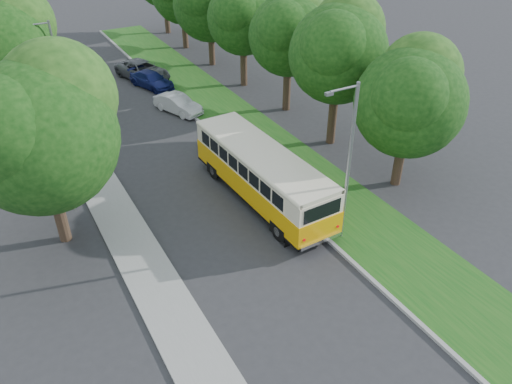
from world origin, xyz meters
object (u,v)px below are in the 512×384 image
car_white (178,104)px  car_grey (143,71)px  vintage_bus (262,176)px  car_silver (221,148)px  lamppost_near (348,161)px  lamppost_far (58,74)px  car_blue (151,80)px

car_white → car_grey: bearing=69.1°
car_white → car_grey: size_ratio=0.73×
vintage_bus → car_grey: bearing=86.6°
car_silver → lamppost_near: bearing=-90.1°
car_white → car_grey: (0.00, 7.95, 0.10)m
lamppost_near → vintage_bus: 5.78m
lamppost_far → car_silver: (7.48, -8.22, -3.50)m
vintage_bus → car_white: (0.42, 13.16, -0.88)m
vintage_bus → car_white: vintage_bus is taller
vintage_bus → car_silver: vintage_bus is taller
car_blue → vintage_bus: bearing=-110.0°
car_blue → car_grey: (0.00, 2.15, 0.12)m
car_silver → car_blue: bearing=81.1°
car_grey → vintage_bus: bearing=-107.7°
lamppost_far → car_white: lamppost_far is taller
lamppost_far → car_blue: bearing=34.2°
lamppost_far → car_white: (7.70, -0.56, -3.45)m
lamppost_far → car_blue: 9.94m
car_white → car_blue: size_ratio=0.91×
car_white → car_blue: (0.00, 5.80, -0.02)m
car_silver → car_grey: car_grey is taller
lamppost_far → car_grey: size_ratio=1.36×
car_blue → lamppost_near: bearing=-105.8°
car_blue → car_grey: 2.16m
vintage_bus → car_blue: (0.42, 18.96, -0.90)m
lamppost_near → car_silver: lamppost_near is taller
lamppost_far → car_silver: size_ratio=2.08×
car_white → car_blue: car_white is taller
vintage_bus → lamppost_far: bearing=115.7°
vintage_bus → car_blue: vintage_bus is taller
lamppost_far → car_silver: lamppost_far is taller
car_white → car_grey: car_grey is taller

